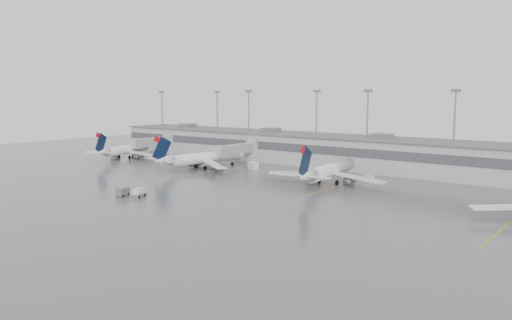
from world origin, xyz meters
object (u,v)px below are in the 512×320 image
Objects in this scene: jet_far_left at (125,149)px; jet_mid_left at (202,158)px; jet_mid_right at (329,170)px; baggage_tug at (139,194)px.

jet_far_left is 0.92× the size of jet_mid_left.
jet_mid_left reaches higher than jet_far_left.
jet_mid_right reaches higher than jet_far_left.
jet_mid_left is 0.97× the size of jet_mid_right.
baggage_tug is (15.64, -33.30, -2.27)m from jet_mid_left.
jet_far_left is 33.33m from jet_mid_left.
jet_mid_right is at bearing 41.41° from baggage_tug.
jet_far_left is 70.26m from jet_mid_right.
jet_mid_right is at bearing 12.51° from jet_mid_left.
jet_mid_right is (36.94, 1.14, 0.06)m from jet_mid_left.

